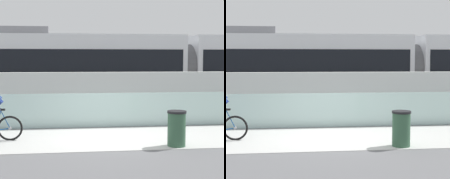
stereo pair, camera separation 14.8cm
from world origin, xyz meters
The scene contains 8 objects.
ground_plane centered at (0.00, 0.00, 0.00)m, with size 200.00×200.00×0.00m, color slate.
bike_path_deck centered at (0.00, 0.00, 0.01)m, with size 32.00×3.20×0.01m, color silver.
glass_parapet centered at (0.00, 1.85, 0.59)m, with size 32.00×0.05×1.17m, color silver.
concrete_barrier_wall centered at (0.00, 3.65, 0.91)m, with size 32.00×0.36×1.83m, color silver.
tram_rail_near centered at (0.00, 6.13, 0.00)m, with size 32.00×0.08×0.01m, color #595654.
tram_rail_far centered at (0.00, 7.57, 0.00)m, with size 32.00×0.08×0.01m, color #595654.
tram centered at (4.53, 6.85, 1.89)m, with size 22.56×2.54×3.81m.
trash_bin centered at (1.73, -1.25, 0.48)m, with size 0.51×0.51×0.96m.
Camera 2 is at (-1.02, -10.75, 2.33)m, focal length 59.42 mm.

